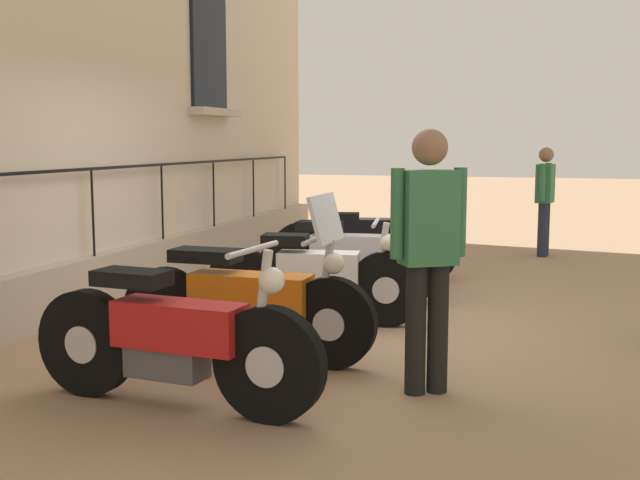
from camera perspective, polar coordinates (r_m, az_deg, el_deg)
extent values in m
plane|color=#9E7A5B|center=(7.26, -0.96, -6.24)|extent=(60.00, 60.00, 0.00)
cube|color=#B1A48F|center=(8.18, -16.30, -3.02)|extent=(0.20, 13.49, 0.55)
cube|color=black|center=(10.78, -8.16, 15.05)|extent=(0.06, 1.01, 2.09)
cube|color=#BCAE97|center=(10.66, -7.66, 9.24)|extent=(0.24, 1.21, 0.10)
cube|color=black|center=(8.04, -16.36, 5.00)|extent=(0.03, 11.33, 0.03)
cylinder|color=black|center=(8.07, -16.25, 1.92)|extent=(0.02, 0.02, 0.87)
cylinder|color=black|center=(9.28, -11.44, 2.73)|extent=(0.02, 0.02, 0.87)
cylinder|color=black|center=(10.54, -7.77, 3.34)|extent=(0.02, 0.02, 0.87)
cylinder|color=black|center=(11.84, -4.88, 3.81)|extent=(0.02, 0.02, 0.87)
cylinder|color=black|center=(13.16, -2.57, 4.18)|extent=(0.02, 0.02, 0.87)
cylinder|color=black|center=(4.77, -3.72, -9.05)|extent=(0.72, 0.19, 0.72)
cylinder|color=silver|center=(4.77, -3.72, -9.05)|extent=(0.26, 0.16, 0.25)
cylinder|color=black|center=(5.48, -16.64, -7.18)|extent=(0.72, 0.19, 0.72)
cylinder|color=silver|center=(5.48, -16.64, -7.18)|extent=(0.26, 0.16, 0.25)
cube|color=red|center=(5.02, -10.21, -6.12)|extent=(0.88, 0.36, 0.29)
cube|color=#4C4C51|center=(5.13, -11.11, -8.42)|extent=(0.53, 0.27, 0.25)
cube|color=black|center=(5.16, -13.57, -2.70)|extent=(0.50, 0.30, 0.10)
cylinder|color=silver|center=(4.71, -4.30, -4.91)|extent=(0.16, 0.07, 0.70)
cylinder|color=silver|center=(4.67, -4.90, -0.68)|extent=(0.09, 0.63, 0.04)
sphere|color=white|center=(4.64, -3.55, -2.96)|extent=(0.16, 0.16, 0.16)
cylinder|color=silver|center=(5.38, -11.63, -9.08)|extent=(0.78, 0.15, 0.08)
cylinder|color=black|center=(5.85, 0.81, -6.07)|extent=(0.70, 0.13, 0.69)
cylinder|color=silver|center=(5.85, 0.81, -6.07)|extent=(0.25, 0.15, 0.24)
cylinder|color=black|center=(6.39, -11.24, -5.05)|extent=(0.70, 0.13, 0.69)
cylinder|color=silver|center=(6.39, -11.24, -5.05)|extent=(0.25, 0.15, 0.24)
cube|color=orange|center=(6.03, -5.07, -3.86)|extent=(0.95, 0.32, 0.30)
cube|color=#4C4C51|center=(6.12, -5.91, -5.85)|extent=(0.57, 0.26, 0.24)
cube|color=black|center=(6.14, -8.35, -1.11)|extent=(0.53, 0.29, 0.10)
cylinder|color=silver|center=(5.80, 0.35, -3.00)|extent=(0.16, 0.06, 0.64)
cylinder|color=silver|center=(5.77, -0.13, 0.11)|extent=(0.05, 0.68, 0.04)
sphere|color=white|center=(5.76, 1.01, -1.71)|extent=(0.16, 0.16, 0.16)
cylinder|color=silver|center=(6.37, -6.81, -6.46)|extent=(0.85, 0.10, 0.08)
cube|color=silver|center=(5.73, 0.44, 1.58)|extent=(0.13, 0.55, 0.36)
cylinder|color=black|center=(7.16, 4.84, -3.60)|extent=(0.70, 0.21, 0.70)
cylinder|color=silver|center=(7.16, 4.84, -3.60)|extent=(0.26, 0.16, 0.24)
cylinder|color=black|center=(7.35, -5.68, -3.33)|extent=(0.70, 0.21, 0.70)
cylinder|color=silver|center=(7.35, -5.68, -3.33)|extent=(0.26, 0.16, 0.24)
cube|color=silver|center=(7.19, -0.10, -2.03)|extent=(0.78, 0.42, 0.29)
cube|color=#4C4C51|center=(7.24, -0.89, -3.74)|extent=(0.48, 0.31, 0.24)
cube|color=black|center=(7.20, -2.54, 0.03)|extent=(0.45, 0.33, 0.10)
cylinder|color=silver|center=(7.11, 4.46, -1.17)|extent=(0.17, 0.08, 0.62)
cylinder|color=silver|center=(7.08, 4.08, 1.28)|extent=(0.14, 0.66, 0.04)
sphere|color=white|center=(7.09, 5.04, -0.18)|extent=(0.16, 0.16, 0.16)
cylinder|color=silver|center=(7.45, -1.73, -4.39)|extent=(0.67, 0.19, 0.08)
cylinder|color=black|center=(8.19, 6.31, -2.32)|extent=(0.68, 0.19, 0.67)
cylinder|color=silver|center=(8.19, 6.31, -2.32)|extent=(0.25, 0.19, 0.24)
cylinder|color=black|center=(8.43, -2.23, -2.00)|extent=(0.68, 0.19, 0.67)
cylinder|color=silver|center=(8.43, -2.23, -2.00)|extent=(0.25, 0.19, 0.24)
cube|color=#B2B2BC|center=(8.25, 2.32, -0.76)|extent=(0.87, 0.33, 0.33)
cube|color=#4C4C51|center=(8.30, 1.64, -2.38)|extent=(0.52, 0.26, 0.24)
cube|color=black|center=(8.29, -0.03, 1.04)|extent=(0.49, 0.28, 0.10)
cylinder|color=silver|center=(8.14, 6.00, 0.24)|extent=(0.16, 0.07, 0.74)
cylinder|color=silver|center=(8.11, 5.68, 2.82)|extent=(0.07, 0.62, 0.04)
sphere|color=white|center=(8.11, 6.50, 1.54)|extent=(0.16, 0.16, 0.16)
cylinder|color=silver|center=(8.51, 0.77, -2.95)|extent=(0.77, 0.13, 0.08)
cube|color=silver|center=(8.09, 6.12, 3.87)|extent=(0.15, 0.51, 0.36)
cylinder|color=black|center=(9.44, 7.86, -0.97)|extent=(0.71, 0.22, 0.70)
cylinder|color=silver|center=(9.44, 7.86, -0.97)|extent=(0.26, 0.16, 0.25)
cylinder|color=black|center=(9.53, -1.44, -0.82)|extent=(0.71, 0.22, 0.70)
cylinder|color=silver|center=(9.53, -1.44, -0.82)|extent=(0.26, 0.16, 0.25)
cube|color=black|center=(9.42, 3.50, 0.45)|extent=(0.91, 0.43, 0.37)
cube|color=#4C4C51|center=(9.46, 2.88, -1.10)|extent=(0.56, 0.31, 0.25)
cube|color=black|center=(9.43, 1.34, 1.69)|extent=(0.53, 0.34, 0.10)
cylinder|color=silver|center=(9.39, 7.59, 1.15)|extent=(0.17, 0.09, 0.71)
cylinder|color=silver|center=(9.36, 7.32, 3.28)|extent=(0.14, 0.61, 0.04)
sphere|color=white|center=(9.38, 8.04, 2.17)|extent=(0.16, 0.16, 0.16)
cylinder|color=silver|center=(9.65, 1.93, -1.68)|extent=(0.79, 0.22, 0.08)
cube|color=silver|center=(9.35, 7.70, 4.19)|extent=(0.21, 0.52, 0.36)
cylinder|color=black|center=(5.35, 8.59, -6.39)|extent=(0.14, 0.14, 0.88)
cylinder|color=black|center=(5.29, 6.99, -6.52)|extent=(0.14, 0.14, 0.88)
cube|color=#337247|center=(5.20, 7.94, 1.63)|extent=(0.42, 0.38, 0.62)
sphere|color=#8C664C|center=(5.17, 8.03, 6.72)|extent=(0.24, 0.24, 0.24)
cylinder|color=#337247|center=(5.28, 10.16, 2.02)|extent=(0.09, 0.09, 0.59)
cylinder|color=#337247|center=(5.12, 5.66, 1.93)|extent=(0.09, 0.09, 0.59)
cylinder|color=#23283D|center=(12.01, 16.07, 0.79)|extent=(0.14, 0.14, 0.79)
cylinder|color=#23283D|center=(11.85, 15.93, 0.71)|extent=(0.14, 0.14, 0.79)
cube|color=#337247|center=(11.87, 16.12, 3.99)|extent=(0.27, 0.39, 0.56)
sphere|color=#8C664C|center=(11.86, 16.19, 6.00)|extent=(0.21, 0.21, 0.21)
cylinder|color=#337247|center=(12.09, 16.31, 4.17)|extent=(0.09, 0.09, 0.53)
cylinder|color=#337247|center=(11.65, 15.93, 4.07)|extent=(0.09, 0.09, 0.53)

